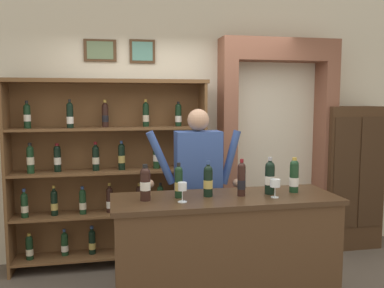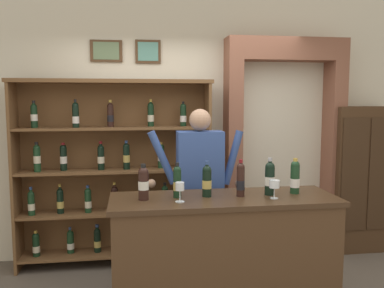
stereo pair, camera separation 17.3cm
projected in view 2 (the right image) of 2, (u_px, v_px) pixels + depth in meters
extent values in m
cube|color=beige|center=(183.00, 124.00, 4.76)|extent=(12.00, 0.16, 3.04)
cube|color=#4C331E|center=(106.00, 51.00, 4.45)|extent=(0.35, 0.02, 0.24)
cube|color=#5C724E|center=(106.00, 51.00, 4.44)|extent=(0.28, 0.01, 0.19)
cube|color=#4C331E|center=(148.00, 52.00, 4.52)|extent=(0.28, 0.02, 0.26)
cube|color=slate|center=(148.00, 51.00, 4.51)|extent=(0.22, 0.01, 0.20)
cube|color=brown|center=(16.00, 176.00, 4.24)|extent=(0.03, 0.35, 2.01)
cube|color=brown|center=(207.00, 171.00, 4.53)|extent=(0.03, 0.35, 2.01)
cube|color=brown|center=(115.00, 171.00, 4.55)|extent=(2.06, 0.02, 2.01)
cube|color=brown|center=(116.00, 252.00, 4.48)|extent=(2.00, 0.33, 0.03)
cylinder|color=black|center=(36.00, 246.00, 4.33)|extent=(0.07, 0.07, 0.21)
sphere|color=black|center=(36.00, 236.00, 4.32)|extent=(0.07, 0.07, 0.07)
cylinder|color=black|center=(36.00, 234.00, 4.31)|extent=(0.03, 0.03, 0.06)
cylinder|color=#B79338|center=(36.00, 232.00, 4.31)|extent=(0.03, 0.03, 0.03)
cylinder|color=beige|center=(36.00, 249.00, 4.33)|extent=(0.08, 0.08, 0.07)
cylinder|color=#19381E|center=(71.00, 243.00, 4.42)|extent=(0.07, 0.07, 0.21)
sphere|color=#19381E|center=(70.00, 234.00, 4.41)|extent=(0.07, 0.07, 0.07)
cylinder|color=#19381E|center=(70.00, 231.00, 4.41)|extent=(0.03, 0.03, 0.08)
cylinder|color=navy|center=(70.00, 228.00, 4.41)|extent=(0.03, 0.03, 0.03)
cylinder|color=silver|center=(71.00, 246.00, 4.43)|extent=(0.08, 0.08, 0.07)
cylinder|color=black|center=(97.00, 242.00, 4.45)|extent=(0.07, 0.07, 0.22)
sphere|color=black|center=(97.00, 232.00, 4.44)|extent=(0.07, 0.07, 0.07)
cylinder|color=black|center=(97.00, 229.00, 4.43)|extent=(0.03, 0.03, 0.08)
cylinder|color=navy|center=(97.00, 226.00, 4.43)|extent=(0.04, 0.04, 0.03)
cylinder|color=tan|center=(97.00, 244.00, 4.45)|extent=(0.08, 0.08, 0.07)
cylinder|color=black|center=(131.00, 243.00, 4.45)|extent=(0.07, 0.07, 0.21)
sphere|color=black|center=(131.00, 233.00, 4.44)|extent=(0.07, 0.07, 0.07)
cylinder|color=black|center=(131.00, 231.00, 4.44)|extent=(0.03, 0.03, 0.06)
cylinder|color=navy|center=(131.00, 229.00, 4.43)|extent=(0.04, 0.04, 0.03)
cylinder|color=beige|center=(131.00, 245.00, 4.45)|extent=(0.08, 0.08, 0.07)
cylinder|color=black|center=(158.00, 240.00, 4.51)|extent=(0.07, 0.07, 0.22)
sphere|color=black|center=(158.00, 230.00, 4.50)|extent=(0.07, 0.07, 0.07)
cylinder|color=black|center=(158.00, 228.00, 4.50)|extent=(0.03, 0.03, 0.06)
cylinder|color=#99999E|center=(158.00, 226.00, 4.49)|extent=(0.03, 0.03, 0.03)
cylinder|color=tan|center=(158.00, 240.00, 4.51)|extent=(0.08, 0.08, 0.07)
cylinder|color=black|center=(193.00, 237.00, 4.62)|extent=(0.07, 0.07, 0.22)
sphere|color=black|center=(193.00, 227.00, 4.60)|extent=(0.07, 0.07, 0.07)
cylinder|color=black|center=(193.00, 225.00, 4.60)|extent=(0.03, 0.03, 0.06)
cylinder|color=#99999E|center=(193.00, 223.00, 4.60)|extent=(0.04, 0.04, 0.03)
cylinder|color=black|center=(193.00, 236.00, 4.61)|extent=(0.08, 0.08, 0.07)
cube|color=brown|center=(115.00, 212.00, 4.43)|extent=(2.00, 0.33, 0.02)
cylinder|color=#19381E|center=(31.00, 205.00, 4.25)|extent=(0.07, 0.07, 0.22)
sphere|color=#19381E|center=(31.00, 194.00, 4.24)|extent=(0.07, 0.07, 0.07)
cylinder|color=#19381E|center=(31.00, 191.00, 4.24)|extent=(0.03, 0.03, 0.08)
cylinder|color=navy|center=(31.00, 188.00, 4.23)|extent=(0.03, 0.03, 0.03)
cylinder|color=beige|center=(31.00, 207.00, 4.25)|extent=(0.07, 0.07, 0.07)
cylinder|color=black|center=(60.00, 203.00, 4.32)|extent=(0.07, 0.07, 0.23)
sphere|color=black|center=(60.00, 192.00, 4.31)|extent=(0.07, 0.07, 0.07)
cylinder|color=black|center=(60.00, 188.00, 4.30)|extent=(0.03, 0.03, 0.08)
cylinder|color=#B79338|center=(60.00, 185.00, 4.30)|extent=(0.03, 0.03, 0.03)
cylinder|color=tan|center=(60.00, 205.00, 4.32)|extent=(0.07, 0.07, 0.07)
cylinder|color=#19381E|center=(88.00, 202.00, 4.35)|extent=(0.07, 0.07, 0.22)
sphere|color=#19381E|center=(88.00, 191.00, 4.34)|extent=(0.07, 0.07, 0.07)
cylinder|color=#19381E|center=(88.00, 189.00, 4.34)|extent=(0.03, 0.03, 0.07)
cylinder|color=navy|center=(88.00, 187.00, 4.34)|extent=(0.03, 0.03, 0.03)
cylinder|color=beige|center=(88.00, 204.00, 4.36)|extent=(0.07, 0.07, 0.07)
cylinder|color=black|center=(115.00, 200.00, 4.41)|extent=(0.07, 0.07, 0.23)
sphere|color=black|center=(114.00, 190.00, 4.40)|extent=(0.07, 0.07, 0.07)
cylinder|color=black|center=(114.00, 186.00, 4.39)|extent=(0.03, 0.03, 0.08)
cylinder|color=#B79338|center=(114.00, 184.00, 4.39)|extent=(0.03, 0.03, 0.03)
cylinder|color=silver|center=(115.00, 203.00, 4.41)|extent=(0.07, 0.07, 0.07)
cylinder|color=black|center=(144.00, 199.00, 4.48)|extent=(0.07, 0.07, 0.23)
sphere|color=black|center=(144.00, 188.00, 4.46)|extent=(0.07, 0.07, 0.07)
cylinder|color=black|center=(144.00, 186.00, 4.46)|extent=(0.03, 0.03, 0.06)
cylinder|color=#B79338|center=(144.00, 184.00, 4.46)|extent=(0.03, 0.03, 0.03)
cylinder|color=tan|center=(144.00, 201.00, 4.48)|extent=(0.07, 0.07, 0.07)
cylinder|color=#19381E|center=(165.00, 199.00, 4.47)|extent=(0.07, 0.07, 0.22)
sphere|color=#19381E|center=(165.00, 189.00, 4.46)|extent=(0.07, 0.07, 0.07)
cylinder|color=#19381E|center=(165.00, 186.00, 4.46)|extent=(0.03, 0.03, 0.07)
cylinder|color=black|center=(165.00, 184.00, 4.45)|extent=(0.03, 0.03, 0.03)
cylinder|color=tan|center=(165.00, 198.00, 4.47)|extent=(0.07, 0.07, 0.07)
cylinder|color=black|center=(192.00, 198.00, 4.55)|extent=(0.07, 0.07, 0.22)
sphere|color=black|center=(192.00, 188.00, 4.53)|extent=(0.07, 0.07, 0.07)
cylinder|color=black|center=(192.00, 186.00, 4.53)|extent=(0.03, 0.03, 0.06)
cylinder|color=maroon|center=(192.00, 184.00, 4.53)|extent=(0.03, 0.03, 0.03)
cylinder|color=beige|center=(192.00, 199.00, 4.55)|extent=(0.07, 0.07, 0.07)
cube|color=brown|center=(115.00, 170.00, 4.38)|extent=(2.00, 0.33, 0.02)
cylinder|color=#19381E|center=(37.00, 160.00, 4.22)|extent=(0.07, 0.07, 0.24)
sphere|color=#19381E|center=(37.00, 148.00, 4.20)|extent=(0.07, 0.07, 0.07)
cylinder|color=#19381E|center=(37.00, 146.00, 4.20)|extent=(0.03, 0.03, 0.07)
cylinder|color=black|center=(36.00, 143.00, 4.20)|extent=(0.04, 0.04, 0.03)
cylinder|color=beige|center=(37.00, 159.00, 4.22)|extent=(0.07, 0.07, 0.08)
cylinder|color=black|center=(64.00, 159.00, 4.30)|extent=(0.07, 0.07, 0.24)
sphere|color=black|center=(63.00, 148.00, 4.29)|extent=(0.07, 0.07, 0.07)
cylinder|color=black|center=(63.00, 146.00, 4.28)|extent=(0.03, 0.03, 0.06)
cylinder|color=maroon|center=(63.00, 144.00, 4.28)|extent=(0.04, 0.04, 0.03)
cylinder|color=silver|center=(64.00, 160.00, 4.30)|extent=(0.07, 0.07, 0.08)
cylinder|color=black|center=(101.00, 159.00, 4.35)|extent=(0.07, 0.07, 0.22)
sphere|color=black|center=(101.00, 148.00, 4.33)|extent=(0.07, 0.07, 0.07)
cylinder|color=black|center=(101.00, 145.00, 4.33)|extent=(0.03, 0.03, 0.08)
cylinder|color=maroon|center=(101.00, 143.00, 4.33)|extent=(0.04, 0.04, 0.03)
cylinder|color=beige|center=(101.00, 160.00, 4.35)|extent=(0.07, 0.07, 0.07)
cylinder|color=black|center=(126.00, 158.00, 4.38)|extent=(0.07, 0.07, 0.24)
sphere|color=black|center=(126.00, 146.00, 4.36)|extent=(0.07, 0.07, 0.07)
cylinder|color=black|center=(126.00, 144.00, 4.36)|extent=(0.03, 0.03, 0.07)
cylinder|color=navy|center=(126.00, 142.00, 4.36)|extent=(0.03, 0.03, 0.03)
cylinder|color=tan|center=(126.00, 159.00, 4.38)|extent=(0.07, 0.07, 0.08)
cylinder|color=#19381E|center=(161.00, 158.00, 4.45)|extent=(0.07, 0.07, 0.22)
sphere|color=#19381E|center=(161.00, 147.00, 4.44)|extent=(0.07, 0.07, 0.07)
cylinder|color=#19381E|center=(161.00, 145.00, 4.44)|extent=(0.03, 0.03, 0.06)
cylinder|color=#B79338|center=(161.00, 143.00, 4.44)|extent=(0.03, 0.03, 0.03)
cylinder|color=silver|center=(161.00, 158.00, 4.45)|extent=(0.07, 0.07, 0.07)
cylinder|color=black|center=(192.00, 158.00, 4.45)|extent=(0.07, 0.07, 0.23)
sphere|color=black|center=(192.00, 146.00, 4.43)|extent=(0.07, 0.07, 0.07)
cylinder|color=black|center=(192.00, 144.00, 4.43)|extent=(0.03, 0.03, 0.06)
cylinder|color=maroon|center=(192.00, 142.00, 4.43)|extent=(0.03, 0.03, 0.03)
cylinder|color=beige|center=(192.00, 161.00, 4.45)|extent=(0.07, 0.07, 0.07)
cube|color=brown|center=(114.00, 128.00, 4.33)|extent=(2.00, 0.33, 0.02)
cylinder|color=black|center=(34.00, 118.00, 4.20)|extent=(0.07, 0.07, 0.21)
sphere|color=black|center=(34.00, 107.00, 4.19)|extent=(0.07, 0.07, 0.07)
cylinder|color=black|center=(34.00, 104.00, 4.18)|extent=(0.03, 0.03, 0.07)
cylinder|color=black|center=(33.00, 102.00, 4.18)|extent=(0.03, 0.03, 0.03)
cylinder|color=silver|center=(34.00, 118.00, 4.20)|extent=(0.07, 0.07, 0.07)
cylinder|color=black|center=(76.00, 117.00, 4.23)|extent=(0.07, 0.07, 0.22)
sphere|color=black|center=(75.00, 106.00, 4.22)|extent=(0.07, 0.07, 0.07)
cylinder|color=black|center=(75.00, 103.00, 4.21)|extent=(0.02, 0.02, 0.07)
cylinder|color=black|center=(75.00, 101.00, 4.21)|extent=(0.03, 0.03, 0.03)
cylinder|color=silver|center=(76.00, 120.00, 4.23)|extent=(0.07, 0.07, 0.07)
cylinder|color=black|center=(110.00, 117.00, 4.35)|extent=(0.07, 0.07, 0.21)
sphere|color=black|center=(110.00, 106.00, 4.34)|extent=(0.07, 0.07, 0.07)
cylinder|color=black|center=(110.00, 103.00, 4.33)|extent=(0.03, 0.03, 0.07)
cylinder|color=#B79338|center=(110.00, 101.00, 4.33)|extent=(0.03, 0.03, 0.03)
cylinder|color=black|center=(111.00, 118.00, 4.35)|extent=(0.07, 0.07, 0.07)
cylinder|color=black|center=(151.00, 116.00, 4.41)|extent=(0.07, 0.07, 0.22)
sphere|color=black|center=(151.00, 106.00, 4.40)|extent=(0.07, 0.07, 0.07)
cylinder|color=black|center=(151.00, 103.00, 4.40)|extent=(0.03, 0.03, 0.07)
cylinder|color=#B79338|center=(151.00, 101.00, 4.39)|extent=(0.03, 0.03, 0.03)
cylinder|color=beige|center=(151.00, 118.00, 4.42)|extent=(0.07, 0.07, 0.07)
cylinder|color=black|center=(183.00, 117.00, 4.45)|extent=(0.07, 0.07, 0.21)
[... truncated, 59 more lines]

